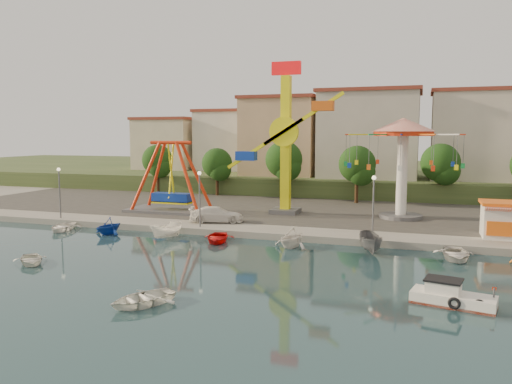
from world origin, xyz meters
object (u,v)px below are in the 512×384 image
at_px(cabin_motorboat, 451,298).
at_px(rowboat_a, 31,260).
at_px(wave_swinger, 403,145).
at_px(van, 217,214).
at_px(pirate_ship_ride, 171,178).
at_px(kamikaze_tower, 289,143).

distance_m(cabin_motorboat, rowboat_a, 28.29).
height_order(wave_swinger, van, wave_swinger).
bearing_deg(wave_swinger, pirate_ship_ride, -172.33).
distance_m(rowboat_a, van, 18.64).
xyz_separation_m(kamikaze_tower, rowboat_a, (-12.76, -24.57, -8.03)).
bearing_deg(kamikaze_tower, wave_swinger, 3.76).
bearing_deg(wave_swinger, kamikaze_tower, -176.24).
xyz_separation_m(pirate_ship_ride, kamikaze_tower, (13.03, 2.57, 3.97)).
distance_m(cabin_motorboat, van, 26.96).
height_order(pirate_ship_ride, kamikaze_tower, kamikaze_tower).
distance_m(pirate_ship_ride, kamikaze_tower, 13.86).
relative_size(pirate_ship_ride, wave_swinger, 0.86).
height_order(kamikaze_tower, cabin_motorboat, kamikaze_tower).
xyz_separation_m(pirate_ship_ride, van, (7.57, -4.87, -3.02)).
relative_size(kamikaze_tower, wave_swinger, 1.42).
height_order(pirate_ship_ride, van, pirate_ship_ride).
relative_size(kamikaze_tower, rowboat_a, 5.10).
distance_m(pirate_ship_ride, wave_swinger, 25.40).
relative_size(wave_swinger, cabin_motorboat, 2.51).
bearing_deg(wave_swinger, cabin_motorboat, -81.68).
bearing_deg(cabin_motorboat, rowboat_a, -167.59).
height_order(cabin_motorboat, rowboat_a, cabin_motorboat).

